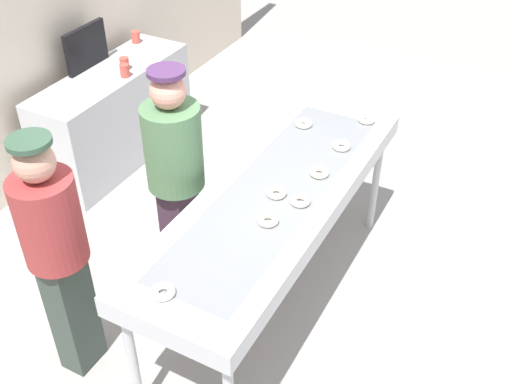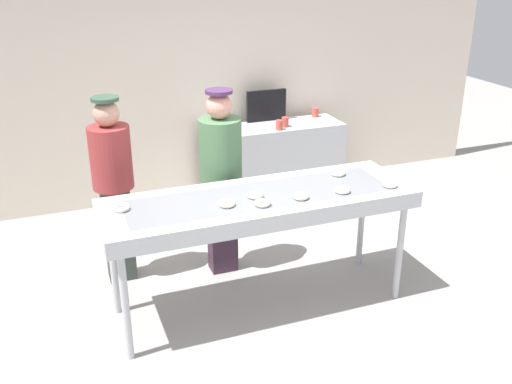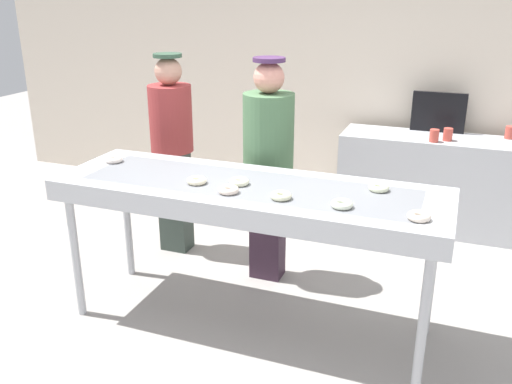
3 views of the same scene
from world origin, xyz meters
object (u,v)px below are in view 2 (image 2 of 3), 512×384
Objects in this scene: paper_cup_1 at (285,122)px; menu_display at (266,106)px; sugar_donut_0 at (338,173)px; paper_cup_2 at (279,125)px; sugar_donut_5 at (262,203)px; paper_cup_0 at (315,112)px; fryer_conveyor at (260,204)px; worker_baker at (113,179)px; sugar_donut_2 at (342,190)px; sugar_donut_7 at (301,196)px; worker_assistant at (221,170)px; sugar_donut_1 at (227,204)px; sugar_donut_6 at (121,208)px; sugar_donut_4 at (390,184)px; prep_counter at (273,161)px; sugar_donut_3 at (255,195)px.

menu_display is at bearing 109.93° from paper_cup_1.
paper_cup_2 is (0.21, 1.76, -0.08)m from sugar_donut_0.
sugar_donut_5 is 1.11× the size of paper_cup_0.
menu_display reaches higher than paper_cup_2.
fryer_conveyor is 1.48× the size of worker_baker.
sugar_donut_2 is at bearing 132.71° from worker_baker.
menu_display reaches higher than sugar_donut_7.
worker_assistant is (-0.88, 0.50, -0.03)m from sugar_donut_0.
menu_display is (1.99, 1.48, 0.11)m from worker_baker.
paper_cup_1 is at bearing 61.60° from fryer_conveyor.
sugar_donut_2 is 1.11× the size of paper_cup_1.
sugar_donut_1 is at bearing 161.26° from sugar_donut_5.
menu_display is at bearing -158.54° from worker_baker.
worker_baker is (-0.71, 0.95, -0.06)m from sugar_donut_1.
paper_cup_0 is (0.98, 2.47, -0.08)m from sugar_donut_2.
sugar_donut_6 and sugar_donut_7 have the same top height.
sugar_donut_4 and sugar_donut_5 have the same top height.
sugar_donut_1 is 1.11× the size of paper_cup_1.
prep_counter is (2.03, 2.01, -0.58)m from sugar_donut_6.
paper_cup_2 is 0.23× the size of menu_display.
sugar_donut_0 is at bearing -95.45° from menu_display.
paper_cup_0 is (2.65, 2.19, -0.08)m from sugar_donut_6.
prep_counter is (0.35, 2.29, -0.58)m from sugar_donut_2.
sugar_donut_7 is (1.32, -0.27, 0.00)m from sugar_donut_6.
worker_baker reaches higher than paper_cup_1.
sugar_donut_3 and sugar_donut_6 have the same top height.
sugar_donut_7 is at bearing -11.56° from sugar_donut_6.
worker_assistant is (-0.38, 0.84, -0.03)m from sugar_donut_7.
sugar_donut_2 reaches higher than paper_cup_0.
sugar_donut_6 is at bearing 164.91° from sugar_donut_1.
paper_cup_2 is (1.28, 2.04, -0.08)m from sugar_donut_1.
menu_display is (-0.06, 2.53, 0.05)m from sugar_donut_4.
prep_counter is at bearing 65.10° from fryer_conveyor.
sugar_donut_2 and sugar_donut_5 have the same top height.
worker_baker reaches higher than paper_cup_0.
sugar_donut_1 and sugar_donut_3 have the same top height.
fryer_conveyor is at bearing 124.66° from worker_baker.
sugar_donut_0 and sugar_donut_5 have the same top height.
sugar_donut_6 is 2.92m from prep_counter.
sugar_donut_1 is at bearing 173.16° from sugar_donut_7.
sugar_donut_0 reaches higher than paper_cup_1.
sugar_donut_5 is at bearing -105.01° from fryer_conveyor.
paper_cup_2 is at bearing -89.52° from prep_counter.
menu_display is (-0.62, 0.04, 0.13)m from paper_cup_0.
paper_cup_2 is at bearing -89.78° from menu_display.
worker_baker is 2.48m from menu_display.
worker_assistant is 15.24× the size of paper_cup_2.
sugar_donut_4 is at bearing -3.77° from sugar_donut_2.
worker_assistant reaches higher than menu_display.
sugar_donut_3 and sugar_donut_5 have the same top height.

